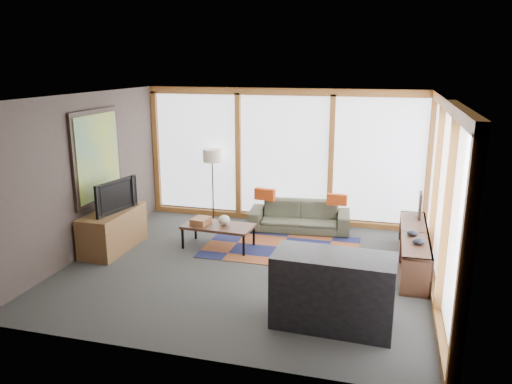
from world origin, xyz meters
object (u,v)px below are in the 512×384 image
(tv_console, at_px, (113,230))
(bookshelf, at_px, (414,249))
(floor_lamp, at_px, (213,185))
(television, at_px, (112,196))
(coffee_table, at_px, (219,236))
(bar_counter, at_px, (333,291))
(sofa, at_px, (299,216))

(tv_console, bearing_deg, bookshelf, 6.43)
(floor_lamp, bearing_deg, tv_console, -117.67)
(bookshelf, height_order, tv_console, tv_console)
(floor_lamp, xyz_separation_m, television, (-1.02, -2.01, 0.23))
(floor_lamp, bearing_deg, television, -116.76)
(coffee_table, xyz_separation_m, bar_counter, (2.18, -2.12, 0.25))
(bookshelf, bearing_deg, floor_lamp, 159.01)
(sofa, relative_size, bookshelf, 0.83)
(bar_counter, bearing_deg, coffee_table, 138.24)
(tv_console, relative_size, television, 1.43)
(coffee_table, height_order, bar_counter, bar_counter)
(television, height_order, bar_counter, television)
(television, distance_m, bar_counter, 4.16)
(sofa, xyz_separation_m, tv_console, (-2.84, -1.79, 0.06))
(television, bearing_deg, bar_counter, -100.36)
(television, relative_size, bar_counter, 0.66)
(floor_lamp, bearing_deg, sofa, -6.82)
(floor_lamp, distance_m, coffee_table, 1.67)
(bar_counter, bearing_deg, bookshelf, 67.30)
(floor_lamp, height_order, coffee_table, floor_lamp)
(floor_lamp, distance_m, tv_console, 2.29)
(television, bearing_deg, coffee_table, -59.48)
(sofa, relative_size, bar_counter, 1.31)
(bookshelf, bearing_deg, coffee_table, -179.94)
(coffee_table, bearing_deg, television, -161.36)
(tv_console, distance_m, bar_counter, 4.17)
(floor_lamp, height_order, bookshelf, floor_lamp)
(bar_counter, bearing_deg, floor_lamp, 130.49)
(coffee_table, bearing_deg, sofa, 46.85)
(television, bearing_deg, tv_console, 87.18)
(bar_counter, bearing_deg, sofa, 109.15)
(bookshelf, relative_size, bar_counter, 1.58)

